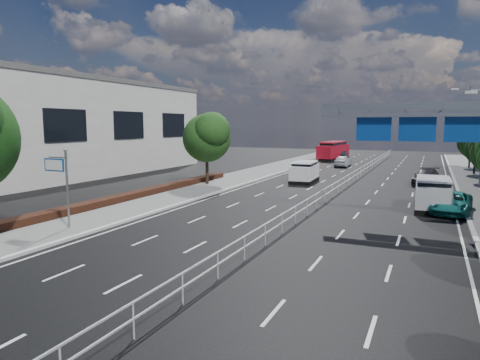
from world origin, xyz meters
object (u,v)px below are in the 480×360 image
at_px(near_car_dark, 342,155).
at_px(parked_car_dark, 426,177).
at_px(near_car_silver, 343,161).
at_px(silver_minivan, 433,194).
at_px(parked_car_teal, 451,203).
at_px(overhead_gantry, 431,124).
at_px(toilet_sign, 60,175).
at_px(red_bus, 333,150).
at_px(white_minivan, 305,172).

xyz_separation_m(near_car_dark, parked_car_dark, (13.01, -27.10, 0.06)).
height_order(near_car_silver, near_car_dark, near_car_silver).
bearing_deg(silver_minivan, parked_car_teal, -37.21).
xyz_separation_m(near_car_silver, parked_car_dark, (10.44, -14.60, -0.01)).
distance_m(silver_minivan, parked_car_dark, 12.38).
relative_size(overhead_gantry, near_car_dark, 2.47).
bearing_deg(overhead_gantry, near_car_silver, 109.06).
xyz_separation_m(near_car_silver, parked_car_teal, (12.06, -27.75, -0.08)).
relative_size(toilet_sign, red_bus, 0.44).
relative_size(toilet_sign, near_car_dark, 1.05).
bearing_deg(near_car_dark, near_car_silver, 97.82).
bearing_deg(toilet_sign, white_minivan, 74.51).
bearing_deg(parked_car_teal, white_minivan, 146.62).
height_order(red_bus, near_car_dark, red_bus).
bearing_deg(near_car_dark, red_bus, 57.05).
xyz_separation_m(white_minivan, parked_car_teal, (12.49, -10.54, -0.31)).
bearing_deg(toilet_sign, near_car_silver, 80.29).
bearing_deg(red_bus, parked_car_teal, -61.29).
distance_m(silver_minivan, parked_car_teal, 1.38).
bearing_deg(white_minivan, near_car_silver, 85.97).
height_order(toilet_sign, near_car_silver, toilet_sign).
distance_m(overhead_gantry, red_bus, 44.21).
relative_size(red_bus, parked_car_dark, 1.92).
bearing_deg(toilet_sign, silver_minivan, 37.89).
xyz_separation_m(white_minivan, near_car_dark, (-2.14, 29.71, -0.31)).
bearing_deg(parked_car_dark, near_car_dark, 121.00).
bearing_deg(toilet_sign, overhead_gantry, 29.60).
distance_m(white_minivan, near_car_dark, 29.79).
xyz_separation_m(silver_minivan, parked_car_teal, (1.09, -0.77, -0.36)).
height_order(near_car_dark, parked_car_dark, parked_car_dark).
xyz_separation_m(toilet_sign, red_bus, (3.45, 51.70, -1.43)).
bearing_deg(near_car_silver, near_car_dark, -77.83).
relative_size(overhead_gantry, red_bus, 1.03).
bearing_deg(silver_minivan, near_car_dark, 107.16).
relative_size(white_minivan, silver_minivan, 0.92).
xyz_separation_m(parked_car_teal, parked_car_dark, (-1.62, 13.14, 0.07)).
height_order(parked_car_teal, parked_car_dark, parked_car_dark).
relative_size(near_car_dark, silver_minivan, 0.81).
relative_size(near_car_silver, parked_car_dark, 0.86).
bearing_deg(red_bus, silver_minivan, -62.30).
xyz_separation_m(red_bus, near_car_silver, (3.56, -10.73, -0.75)).
xyz_separation_m(overhead_gantry, near_car_dark, (-13.25, 43.42, -4.92)).
distance_m(toilet_sign, silver_minivan, 22.88).
xyz_separation_m(near_car_dark, parked_car_teal, (14.64, -40.24, -0.01)).
bearing_deg(toilet_sign, red_bus, 86.18).
height_order(red_bus, silver_minivan, red_bus).
xyz_separation_m(overhead_gantry, parked_car_teal, (1.38, 3.17, -4.93)).
height_order(white_minivan, parked_car_dark, white_minivan).
bearing_deg(overhead_gantry, white_minivan, 129.02).
xyz_separation_m(overhead_gantry, near_car_silver, (-10.68, 30.92, -4.85)).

